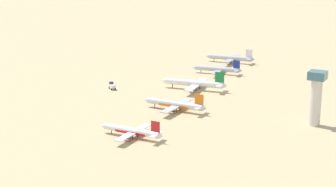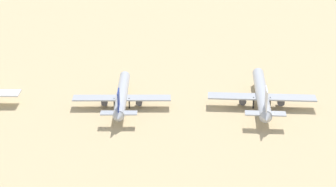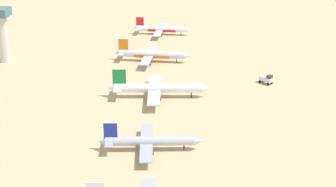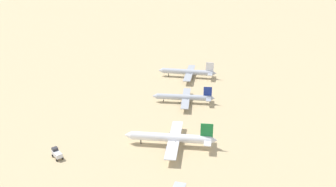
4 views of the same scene
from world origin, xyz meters
name	(u,v)px [view 1 (image 1 of 4)]	position (x,y,z in m)	size (l,w,h in m)	color
ground_plane	(196,91)	(0.00, 0.00, 0.00)	(1800.00, 1800.00, 0.00)	tan
parked_jet_0	(231,58)	(13.56, -79.83, 3.43)	(35.28, 28.76, 10.17)	#B2B7C1
parked_jet_1	(218,69)	(6.78, -43.35, 3.12)	(31.97, 26.17, 9.26)	#B2B7C1
parked_jet_2	(195,83)	(1.53, -0.76, 3.73)	(38.30, 31.31, 11.07)	white
parked_jet_3	(175,104)	(-8.40, 39.66, 3.24)	(33.71, 27.32, 9.74)	silver
parked_jet_4	(132,131)	(-11.18, 81.65, 2.88)	(29.93, 24.27, 8.64)	white
service_truck	(112,86)	(41.91, 20.30, 2.08)	(5.66, 5.08, 3.90)	silver
control_tower	(316,95)	(-71.65, 29.06, 13.68)	(7.20, 7.20, 24.14)	beige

